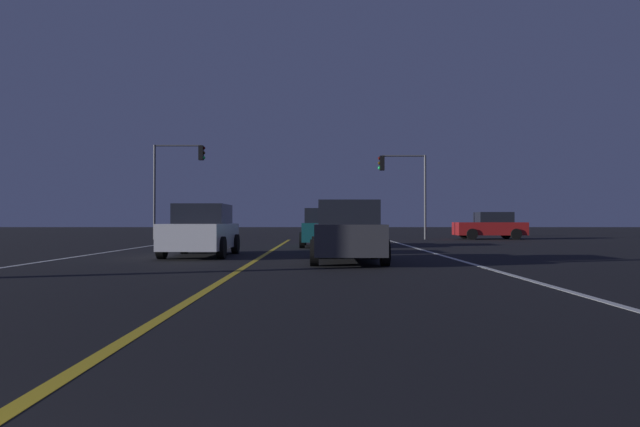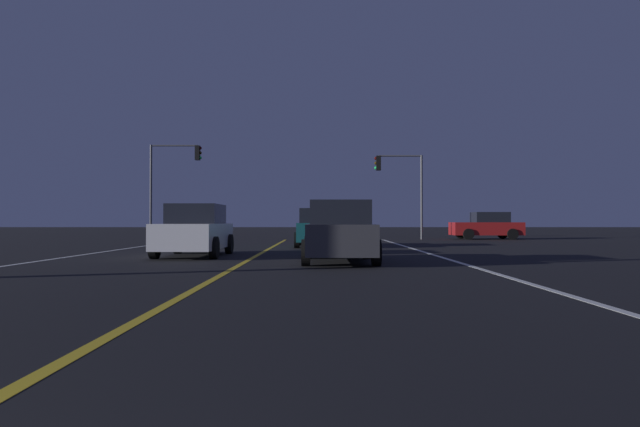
% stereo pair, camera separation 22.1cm
% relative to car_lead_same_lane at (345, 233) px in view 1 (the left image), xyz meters
% --- Properties ---
extents(lane_edge_right, '(0.16, 39.04, 0.01)m').
position_rel_car_lead_same_lane_xyz_m(lane_edge_right, '(3.30, -1.52, -0.82)').
color(lane_edge_right, silver).
rests_on(lane_edge_right, ground).
extents(lane_edge_left, '(0.16, 39.04, 0.01)m').
position_rel_car_lead_same_lane_xyz_m(lane_edge_left, '(-8.57, -1.52, -0.82)').
color(lane_edge_left, silver).
rests_on(lane_edge_left, ground).
extents(lane_center_divider, '(0.16, 39.04, 0.01)m').
position_rel_car_lead_same_lane_xyz_m(lane_center_divider, '(-2.63, -1.52, -0.82)').
color(lane_center_divider, gold).
rests_on(lane_center_divider, ground).
extents(car_lead_same_lane, '(2.02, 4.30, 1.70)m').
position_rel_car_lead_same_lane_xyz_m(car_lead_same_lane, '(0.00, 0.00, 0.00)').
color(car_lead_same_lane, black).
rests_on(car_lead_same_lane, ground).
extents(car_oncoming, '(2.02, 4.30, 1.70)m').
position_rel_car_lead_same_lane_xyz_m(car_oncoming, '(-4.63, 2.64, 0.00)').
color(car_oncoming, black).
rests_on(car_oncoming, ground).
extents(car_ahead_far, '(2.02, 4.30, 1.70)m').
position_rel_car_lead_same_lane_xyz_m(car_ahead_far, '(-0.62, 9.22, 0.00)').
color(car_ahead_far, black).
rests_on(car_ahead_far, ground).
extents(car_crossing_side, '(4.30, 2.02, 1.70)m').
position_rel_car_lead_same_lane_xyz_m(car_crossing_side, '(9.97, 19.01, 0.00)').
color(car_crossing_side, black).
rests_on(car_crossing_side, ground).
extents(traffic_light_near_right, '(3.00, 0.36, 5.24)m').
position_rel_car_lead_same_lane_xyz_m(traffic_light_near_right, '(4.35, 18.50, 3.07)').
color(traffic_light_near_right, '#4C4C51').
rests_on(traffic_light_near_right, ground).
extents(traffic_light_near_left, '(3.22, 0.36, 5.88)m').
position_rel_car_lead_same_lane_xyz_m(traffic_light_near_left, '(-9.58, 18.50, 3.52)').
color(traffic_light_near_left, '#4C4C51').
rests_on(traffic_light_near_left, ground).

